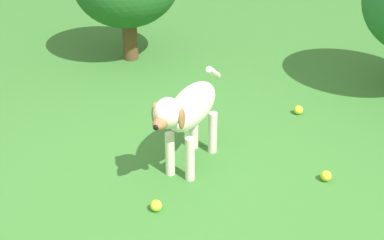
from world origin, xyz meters
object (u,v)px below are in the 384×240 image
object	(u,v)px
tennis_ball_1	(326,176)
tennis_ball_2	(156,206)
tennis_ball_0	(298,110)
dog	(188,111)

from	to	relation	value
tennis_ball_1	tennis_ball_2	xyz separation A→B (m)	(-0.98, 0.35, 0.00)
tennis_ball_0	tennis_ball_2	bearing A→B (deg)	-166.52
tennis_ball_1	tennis_ball_2	world-z (taller)	same
tennis_ball_0	tennis_ball_1	size ratio (longest dim) A/B	1.00
tennis_ball_1	tennis_ball_2	size ratio (longest dim) A/B	1.00
dog	tennis_ball_0	xyz separation A→B (m)	(1.06, 0.10, -0.36)
dog	tennis_ball_2	size ratio (longest dim) A/B	11.87
dog	tennis_ball_1	xyz separation A→B (m)	(0.58, -0.61, -0.36)
tennis_ball_2	dog	bearing A→B (deg)	32.50
dog	tennis_ball_2	world-z (taller)	dog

